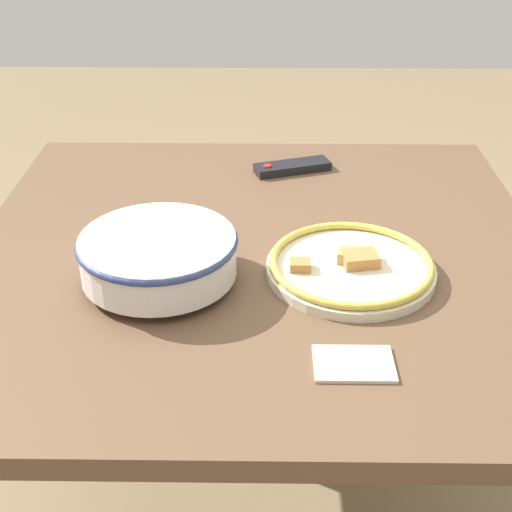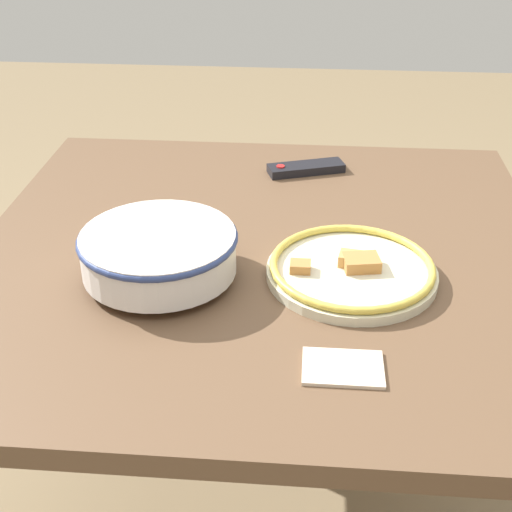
# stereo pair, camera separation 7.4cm
# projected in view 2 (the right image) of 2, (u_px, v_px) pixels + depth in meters

# --- Properties ---
(dining_table) EXTENTS (1.11, 1.09, 0.77)m
(dining_table) POSITION_uv_depth(u_px,v_px,m) (262.00, 287.00, 1.42)
(dining_table) COLOR brown
(dining_table) RESTS_ON ground_plane
(noodle_bowl) EXTENTS (0.28, 0.28, 0.09)m
(noodle_bowl) POSITION_uv_depth(u_px,v_px,m) (159.00, 252.00, 1.25)
(noodle_bowl) COLOR silver
(noodle_bowl) RESTS_ON dining_table
(food_plate) EXTENTS (0.31, 0.31, 0.04)m
(food_plate) POSITION_uv_depth(u_px,v_px,m) (352.00, 270.00, 1.27)
(food_plate) COLOR beige
(food_plate) RESTS_ON dining_table
(tv_remote) EXTENTS (0.19, 0.11, 0.02)m
(tv_remote) POSITION_uv_depth(u_px,v_px,m) (306.00, 168.00, 1.68)
(tv_remote) COLOR black
(tv_remote) RESTS_ON dining_table
(folded_napkin) EXTENTS (0.12, 0.08, 0.01)m
(folded_napkin) POSITION_uv_depth(u_px,v_px,m) (343.00, 368.00, 1.06)
(folded_napkin) COLOR beige
(folded_napkin) RESTS_ON dining_table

